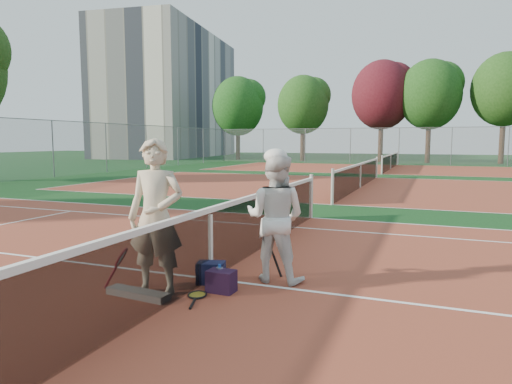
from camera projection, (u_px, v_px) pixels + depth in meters
ground at (211, 279)px, 6.38m from camera, size 130.00×130.00×0.00m
court_main at (211, 279)px, 6.38m from camera, size 23.77×10.97×0.01m
court_far_a at (360, 188)px, 18.86m from camera, size 23.77×10.97×0.01m
court_far_b at (390, 169)px, 31.34m from camera, size 23.77×10.97×0.01m
net_main at (211, 244)px, 6.32m from camera, size 0.10×10.98×1.02m
net_far_a at (360, 175)px, 18.80m from camera, size 0.10×10.98×1.02m
net_far_b at (391, 162)px, 31.28m from camera, size 0.10×10.98×1.02m
fence_back at (399, 146)px, 37.65m from camera, size 32.00×0.06×3.00m
apartment_block at (171, 96)px, 56.41m from camera, size 12.96×23.18×15.00m
player_a at (156, 217)px, 5.67m from camera, size 0.79×0.59×1.96m
player_b at (275, 218)px, 6.24m from camera, size 0.87×0.69×1.76m
racket_red at (122, 269)px, 5.94m from camera, size 0.39×0.36×0.54m
racket_black_held at (270, 257)px, 6.44m from camera, size 0.32×0.34×0.57m
racket_spare at (197, 295)px, 5.69m from camera, size 0.45×0.65×0.03m
sports_bag_navy at (211, 273)px, 6.19m from camera, size 0.43×0.35×0.29m
sports_bag_purple at (221, 281)px, 5.83m from camera, size 0.35×0.25×0.28m
net_cover_canvas at (138, 294)px, 5.64m from camera, size 0.88×0.28×0.09m
water_bottle at (220, 279)px, 5.91m from camera, size 0.09×0.09×0.30m
tree_back_0 at (238, 106)px, 46.26m from camera, size 5.21×5.21×8.41m
tree_back_1 at (303, 105)px, 43.59m from camera, size 4.87×4.87×8.16m
tree_back_maroon at (382, 95)px, 41.21m from camera, size 5.43×5.43×9.18m
tree_back_3 at (430, 95)px, 39.46m from camera, size 5.27×5.27×8.94m
tree_back_4 at (505, 90)px, 37.61m from camera, size 5.29×5.29×9.19m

